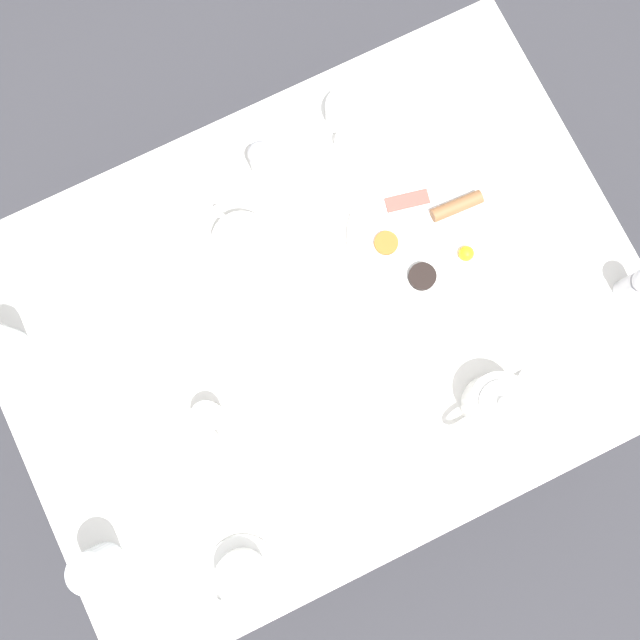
# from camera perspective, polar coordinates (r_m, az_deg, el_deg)

# --- Properties ---
(ground_plane) EXTENTS (8.00, 8.00, 0.00)m
(ground_plane) POSITION_cam_1_polar(r_m,az_deg,el_deg) (2.19, -0.00, -3.03)
(ground_plane) COLOR #333338
(table) EXTENTS (0.92, 1.23, 0.76)m
(table) POSITION_cam_1_polar(r_m,az_deg,el_deg) (1.51, -0.00, -0.50)
(table) COLOR silver
(table) RESTS_ON ground_plane
(breakfast_plate) EXTENTS (0.31, 0.31, 0.04)m
(breakfast_plate) POSITION_cam_1_polar(r_m,az_deg,el_deg) (1.48, 8.28, 6.24)
(breakfast_plate) COLOR white
(breakfast_plate) RESTS_ON table
(teapot_near) EXTENTS (0.11, 0.19, 0.11)m
(teapot_near) POSITION_cam_1_polar(r_m,az_deg,el_deg) (1.42, 13.18, -6.24)
(teapot_near) COLOR white
(teapot_near) RESTS_ON table
(teapot_far) EXTENTS (0.19, 0.11, 0.11)m
(teapot_far) POSITION_cam_1_polar(r_m,az_deg,el_deg) (1.43, -5.87, 5.69)
(teapot_far) COLOR white
(teapot_far) RESTS_ON table
(teacup_with_saucer_left) EXTENTS (0.13, 0.13, 0.06)m
(teacup_with_saucer_left) POSITION_cam_1_polar(r_m,az_deg,el_deg) (1.53, 2.16, 15.47)
(teacup_with_saucer_left) COLOR white
(teacup_with_saucer_left) RESTS_ON table
(teacup_with_saucer_right) EXTENTS (0.13, 0.13, 0.06)m
(teacup_with_saucer_right) POSITION_cam_1_polar(r_m,az_deg,el_deg) (1.43, -6.03, -18.75)
(teacup_with_saucer_right) COLOR white
(teacup_with_saucer_right) RESTS_ON table
(water_glass_tall) EXTENTS (0.07, 0.07, 0.12)m
(water_glass_tall) POSITION_cam_1_polar(r_m,az_deg,el_deg) (1.44, -16.66, -17.63)
(water_glass_tall) COLOR white
(water_glass_tall) RESTS_ON table
(creamer_jug) EXTENTS (0.08, 0.06, 0.06)m
(creamer_jug) POSITION_cam_1_polar(r_m,az_deg,el_deg) (1.41, -8.54, -7.34)
(creamer_jug) COLOR white
(creamer_jug) RESTS_ON table
(pepper_grinder) EXTENTS (0.05, 0.05, 0.12)m
(pepper_grinder) POSITION_cam_1_polar(r_m,az_deg,el_deg) (1.46, -4.49, 12.05)
(pepper_grinder) COLOR #BCBCC1
(pepper_grinder) RESTS_ON table
(salt_grinder) EXTENTS (0.05, 0.05, 0.12)m
(salt_grinder) POSITION_cam_1_polar(r_m,az_deg,el_deg) (1.51, 23.03, 2.51)
(salt_grinder) COLOR #BCBCC1
(salt_grinder) RESTS_ON table
(napkin_folded) EXTENTS (0.13, 0.08, 0.01)m
(napkin_folded) POSITION_cam_1_polar(r_m,az_deg,el_deg) (1.50, -18.33, -6.89)
(napkin_folded) COLOR white
(napkin_folded) RESTS_ON table
(fork_by_plate) EXTENTS (0.05, 0.17, 0.00)m
(fork_by_plate) POSITION_cam_1_polar(r_m,az_deg,el_deg) (1.61, 12.96, 15.80)
(fork_by_plate) COLOR silver
(fork_by_plate) RESTS_ON table
(knife_by_plate) EXTENTS (0.04, 0.22, 0.00)m
(knife_by_plate) POSITION_cam_1_polar(r_m,az_deg,el_deg) (1.51, -17.16, 1.09)
(knife_by_plate) COLOR silver
(knife_by_plate) RESTS_ON table
(spoon_for_tea) EXTENTS (0.09, 0.13, 0.00)m
(spoon_for_tea) POSITION_cam_1_polar(r_m,az_deg,el_deg) (1.47, -13.50, -11.93)
(spoon_for_tea) COLOR silver
(spoon_for_tea) RESTS_ON table
(fork_spare) EXTENTS (0.05, 0.17, 0.00)m
(fork_spare) POSITION_cam_1_polar(r_m,az_deg,el_deg) (1.52, 17.71, 1.39)
(fork_spare) COLOR silver
(fork_spare) RESTS_ON table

